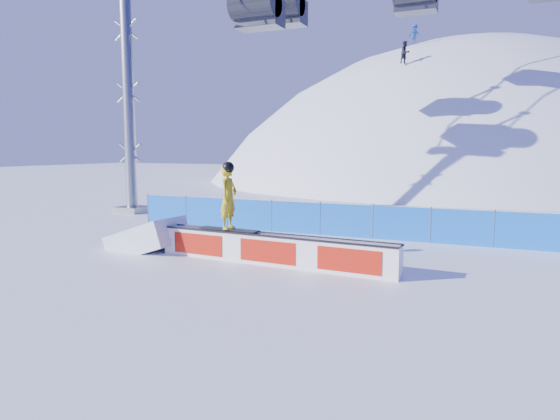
% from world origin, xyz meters
% --- Properties ---
extents(ground, '(160.00, 160.00, 0.00)m').
position_xyz_m(ground, '(0.00, 0.00, 0.00)').
color(ground, white).
rests_on(ground, ground).
extents(snow_hill, '(64.00, 64.00, 64.00)m').
position_xyz_m(snow_hill, '(0.00, 42.00, -18.00)').
color(snow_hill, white).
rests_on(snow_hill, ground).
extents(safety_fence, '(22.05, 0.05, 1.30)m').
position_xyz_m(safety_fence, '(0.00, 4.50, 0.60)').
color(safety_fence, blue).
rests_on(safety_fence, ground).
extents(rail_box, '(7.26, 0.97, 0.87)m').
position_xyz_m(rail_box, '(-2.62, -0.65, 0.43)').
color(rail_box, white).
rests_on(rail_box, ground).
extents(snow_ramp, '(2.52, 1.67, 1.51)m').
position_xyz_m(snow_ramp, '(-7.15, -0.36, 0.00)').
color(snow_ramp, white).
rests_on(snow_ramp, ground).
extents(snowboarder, '(1.92, 0.68, 1.98)m').
position_xyz_m(snowboarder, '(-4.02, -0.56, 1.84)').
color(snowboarder, black).
rests_on(snowboarder, rail_box).
extents(distant_skiers, '(16.11, 7.29, 5.28)m').
position_xyz_m(distant_skiers, '(1.66, 28.99, 10.99)').
color(distant_skiers, black).
rests_on(distant_skiers, ground).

